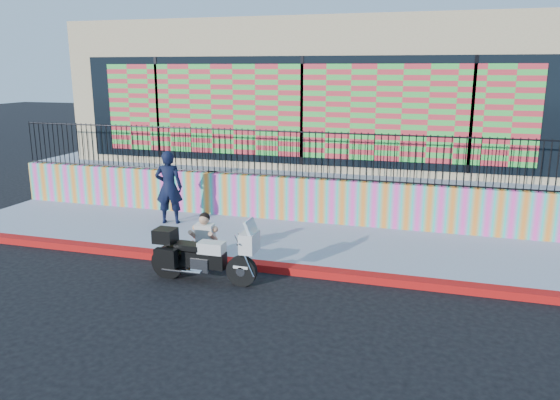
% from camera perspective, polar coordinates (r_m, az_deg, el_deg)
% --- Properties ---
extents(ground, '(90.00, 90.00, 0.00)m').
position_cam_1_polar(ground, '(11.14, -3.22, -7.14)').
color(ground, black).
rests_on(ground, ground).
extents(red_curb, '(16.00, 0.30, 0.15)m').
position_cam_1_polar(red_curb, '(11.11, -3.23, -6.78)').
color(red_curb, '#AD110C').
rests_on(red_curb, ground).
extents(sidewalk, '(16.00, 3.00, 0.15)m').
position_cam_1_polar(sidewalk, '(12.59, -0.66, -4.28)').
color(sidewalk, gray).
rests_on(sidewalk, ground).
extents(mural_wall, '(16.00, 0.20, 1.10)m').
position_cam_1_polar(mural_wall, '(13.90, 1.31, 0.12)').
color(mural_wall, '#FF43B3').
rests_on(mural_wall, sidewalk).
extents(metal_fence, '(15.80, 0.04, 1.20)m').
position_cam_1_polar(metal_fence, '(13.67, 1.34, 4.81)').
color(metal_fence, black).
rests_on(metal_fence, mural_wall).
extents(elevated_platform, '(16.00, 10.00, 1.25)m').
position_cam_1_polar(elevated_platform, '(18.77, 5.48, 3.37)').
color(elevated_platform, gray).
rests_on(elevated_platform, ground).
extents(storefront_building, '(14.00, 8.06, 4.00)m').
position_cam_1_polar(storefront_building, '(18.28, 5.53, 11.38)').
color(storefront_building, tan).
rests_on(storefront_building, elevated_platform).
extents(police_motorcycle, '(2.08, 0.69, 1.30)m').
position_cam_1_polar(police_motorcycle, '(10.41, -8.15, -5.60)').
color(police_motorcycle, black).
rests_on(police_motorcycle, ground).
extents(police_officer, '(0.76, 0.60, 1.83)m').
position_cam_1_polar(police_officer, '(13.82, -11.54, 1.32)').
color(police_officer, black).
rests_on(police_officer, sidewalk).
extents(seated_man, '(0.54, 0.71, 1.06)m').
position_cam_1_polar(seated_man, '(11.25, -8.09, -4.62)').
color(seated_man, navy).
rests_on(seated_man, ground).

